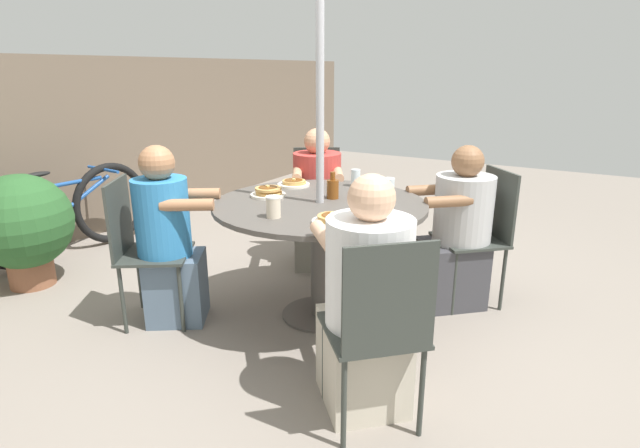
{
  "coord_description": "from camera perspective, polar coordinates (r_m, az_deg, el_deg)",
  "views": [
    {
      "loc": [
        -2.5,
        -1.47,
        1.52
      ],
      "look_at": [
        0.0,
        0.0,
        0.61
      ],
      "focal_mm": 28.0,
      "sensor_mm": 36.0,
      "label": 1
    }
  ],
  "objects": [
    {
      "name": "umbrella_pole",
      "position": [
        2.95,
        0.0,
        7.39
      ],
      "size": [
        0.05,
        0.05,
        2.02
      ],
      "primitive_type": "cylinder",
      "color": "#ADADB2",
      "rests_on": "ground"
    },
    {
      "name": "drinking_glass_a",
      "position": [
        3.42,
        4.09,
        5.29
      ],
      "size": [
        0.06,
        0.06,
        0.12
      ],
      "primitive_type": "cylinder",
      "color": "silver",
      "rests_on": "patio_table"
    },
    {
      "name": "potted_shrub",
      "position": [
        4.11,
        -30.82,
        -0.05
      ],
      "size": [
        0.68,
        0.68,
        0.82
      ],
      "color": "brown",
      "rests_on": "ground"
    },
    {
      "name": "coffee_cup",
      "position": [
        2.69,
        -5.35,
        1.96
      ],
      "size": [
        0.08,
        0.08,
        0.12
      ],
      "color": "beige",
      "rests_on": "patio_table"
    },
    {
      "name": "diner_south",
      "position": [
        3.38,
        15.39,
        -1.28
      ],
      "size": [
        0.58,
        0.59,
        1.07
      ],
      "rotation": [
        0.0,
        0.0,
        0.74
      ],
      "color": "#3D3D42",
      "rests_on": "ground"
    },
    {
      "name": "back_fence",
      "position": [
        4.92,
        -28.51,
        7.03
      ],
      "size": [
        10.0,
        0.06,
        1.63
      ],
      "primitive_type": "cube",
      "color": "brown",
      "rests_on": "ground"
    },
    {
      "name": "patio_table",
      "position": [
        3.03,
        0.0,
        0.36
      ],
      "size": [
        1.29,
        1.29,
        0.75
      ],
      "color": "#4C4742",
      "rests_on": "ground"
    },
    {
      "name": "diner_north",
      "position": [
        3.16,
        -16.89,
        -2.11
      ],
      "size": [
        0.52,
        0.55,
        1.1
      ],
      "rotation": [
        0.0,
        0.0,
        -2.56
      ],
      "color": "slate",
      "rests_on": "ground"
    },
    {
      "name": "patio_chair_west",
      "position": [
        4.12,
        -0.36,
        3.16
      ],
      "size": [
        0.55,
        0.55,
        0.9
      ],
      "rotation": [
        0.0,
        0.0,
        -4.16
      ],
      "color": "#333833",
      "rests_on": "ground"
    },
    {
      "name": "patio_chair_north",
      "position": [
        3.21,
        -19.85,
        -2.06
      ],
      "size": [
        0.55,
        0.55,
        0.9
      ],
      "rotation": [
        0.0,
        0.0,
        -2.56
      ],
      "color": "#333833",
      "rests_on": "ground"
    },
    {
      "name": "pancake_plate_c",
      "position": [
        3.43,
        -3.01,
        4.67
      ],
      "size": [
        0.22,
        0.22,
        0.05
      ],
      "color": "silver",
      "rests_on": "patio_table"
    },
    {
      "name": "bicycle",
      "position": [
        4.68,
        -26.76,
        1.24
      ],
      "size": [
        1.52,
        0.44,
        0.75
      ],
      "rotation": [
        0.0,
        0.0,
        -0.08
      ],
      "color": "black",
      "rests_on": "ground"
    },
    {
      "name": "diner_east",
      "position": [
        2.26,
        5.28,
        -9.55
      ],
      "size": [
        0.6,
        0.6,
        1.12
      ],
      "rotation": [
        0.0,
        0.0,
        -0.81
      ],
      "color": "beige",
      "rests_on": "ground"
    },
    {
      "name": "drinking_glass_b",
      "position": [
        3.11,
        7.8,
        4.07
      ],
      "size": [
        0.08,
        0.08,
        0.13
      ],
      "primitive_type": "cylinder",
      "color": "silver",
      "rests_on": "patio_table"
    },
    {
      "name": "syrup_bottle",
      "position": [
        3.08,
        1.47,
        4.12
      ],
      "size": [
        0.1,
        0.07,
        0.17
      ],
      "color": "brown",
      "rests_on": "patio_table"
    },
    {
      "name": "pancake_plate_b",
      "position": [
        2.59,
        1.48,
        0.5
      ],
      "size": [
        0.22,
        0.22,
        0.06
      ],
      "color": "silver",
      "rests_on": "patio_table"
    },
    {
      "name": "patio_chair_south",
      "position": [
        3.45,
        18.02,
        -0.53
      ],
      "size": [
        0.57,
        0.57,
        0.9
      ],
      "rotation": [
        0.0,
        0.0,
        0.74
      ],
      "color": "#333833",
      "rests_on": "ground"
    },
    {
      "name": "diner_west",
      "position": [
        3.95,
        -0.32,
        2.19
      ],
      "size": [
        0.63,
        0.58,
        1.09
      ],
      "rotation": [
        0.0,
        0.0,
        -4.16
      ],
      "color": "gray",
      "rests_on": "ground"
    },
    {
      "name": "patio_chair_east",
      "position": [
        2.11,
        6.76,
        -11.3
      ],
      "size": [
        0.57,
        0.57,
        0.9
      ],
      "rotation": [
        0.0,
        0.0,
        -0.81
      ],
      "color": "#333833",
      "rests_on": "ground"
    },
    {
      "name": "ground_plane",
      "position": [
        3.28,
        0.0,
        -10.32
      ],
      "size": [
        12.0,
        12.0,
        0.0
      ],
      "primitive_type": "plane",
      "color": "gray"
    },
    {
      "name": "pancake_plate_a",
      "position": [
        3.15,
        -5.93,
        3.62
      ],
      "size": [
        0.22,
        0.22,
        0.07
      ],
      "color": "silver",
      "rests_on": "patio_table"
    }
  ]
}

